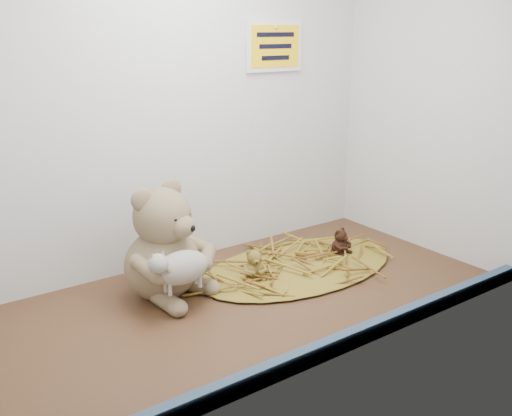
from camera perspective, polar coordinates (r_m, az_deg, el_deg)
alcove_shell at (r=127.14cm, az=-3.53°, el=10.90°), size 120.40×60.20×90.40cm
front_rail at (r=112.32cm, az=7.50°, el=-13.60°), size 119.28×2.20×3.60cm
straw_bed at (r=149.57cm, az=4.32°, el=-5.78°), size 57.01×33.10×1.10cm
main_teddy at (r=131.52cm, az=-9.44°, el=-3.26°), size 28.80×29.45×26.90cm
toy_lamb at (r=124.68cm, az=-7.39°, el=-5.92°), size 16.02×9.78×10.35cm
mini_teddy_tan at (r=140.12cm, az=-0.18°, el=-5.49°), size 7.86×8.06×7.44cm
mini_teddy_brown at (r=156.70cm, az=8.40°, el=-3.20°), size 7.06×7.29×7.08cm
wall_sign at (r=160.23cm, az=1.83°, el=15.87°), size 16.00×1.20×11.00cm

